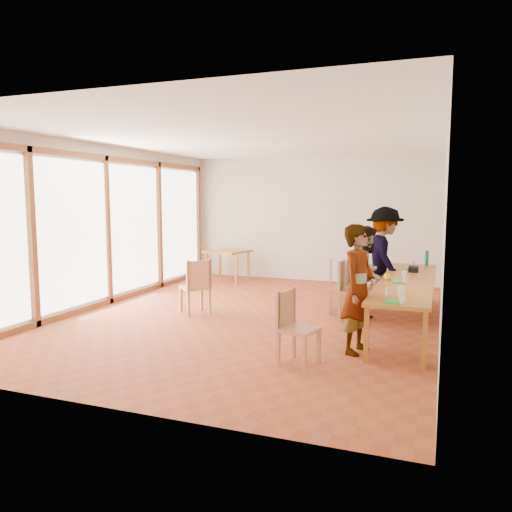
% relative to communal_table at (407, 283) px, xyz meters
% --- Properties ---
extents(ground, '(8.00, 8.00, 0.00)m').
position_rel_communal_table_xyz_m(ground, '(-2.50, -0.17, -0.70)').
color(ground, '#A24827').
rests_on(ground, ground).
extents(wall_back, '(6.00, 0.10, 3.00)m').
position_rel_communal_table_xyz_m(wall_back, '(-2.50, 3.83, 0.80)').
color(wall_back, beige).
rests_on(wall_back, ground).
extents(wall_front, '(6.00, 0.10, 3.00)m').
position_rel_communal_table_xyz_m(wall_front, '(-2.50, -4.17, 0.80)').
color(wall_front, beige).
rests_on(wall_front, ground).
extents(wall_right, '(0.10, 8.00, 3.00)m').
position_rel_communal_table_xyz_m(wall_right, '(0.50, -0.17, 0.80)').
color(wall_right, beige).
rests_on(wall_right, ground).
extents(window_wall, '(0.10, 8.00, 3.00)m').
position_rel_communal_table_xyz_m(window_wall, '(-5.46, -0.17, 0.80)').
color(window_wall, white).
rests_on(window_wall, ground).
extents(ceiling, '(6.00, 8.00, 0.04)m').
position_rel_communal_table_xyz_m(ceiling, '(-2.50, -0.17, 2.32)').
color(ceiling, white).
rests_on(ceiling, wall_back).
extents(communal_table, '(0.80, 4.00, 0.75)m').
position_rel_communal_table_xyz_m(communal_table, '(0.00, 0.00, 0.00)').
color(communal_table, '#AE6E26').
rests_on(communal_table, ground).
extents(side_table, '(0.90, 0.90, 0.75)m').
position_rel_communal_table_xyz_m(side_table, '(-4.38, 3.03, -0.03)').
color(side_table, '#AE6E26').
rests_on(side_table, ground).
extents(chair_near, '(0.51, 0.51, 0.48)m').
position_rel_communal_table_xyz_m(chair_near, '(-1.20, -2.25, -0.15)').
color(chair_near, tan).
rests_on(chair_near, ground).
extents(chair_mid, '(0.47, 0.47, 0.52)m').
position_rel_communal_table_xyz_m(chair_mid, '(-0.97, 0.22, -0.10)').
color(chair_mid, tan).
rests_on(chair_mid, ground).
extents(chair_far, '(0.52, 0.52, 0.50)m').
position_rel_communal_table_xyz_m(chair_far, '(-1.24, 0.62, -0.13)').
color(chair_far, tan).
rests_on(chair_far, ground).
extents(chair_empty, '(0.47, 0.47, 0.50)m').
position_rel_communal_table_xyz_m(chair_empty, '(-0.97, 0.92, -0.13)').
color(chair_empty, tan).
rests_on(chair_empty, ground).
extents(chair_spare, '(0.63, 0.63, 0.51)m').
position_rel_communal_table_xyz_m(chair_spare, '(-3.45, -0.40, -0.11)').
color(chair_spare, tan).
rests_on(chair_spare, ground).
extents(person_near, '(0.54, 0.69, 1.68)m').
position_rel_communal_table_xyz_m(person_near, '(-0.51, -1.56, 0.14)').
color(person_near, gray).
rests_on(person_near, ground).
extents(person_mid, '(0.72, 0.86, 1.57)m').
position_rel_communal_table_xyz_m(person_mid, '(-0.65, 0.18, 0.08)').
color(person_mid, gray).
rests_on(person_mid, ground).
extents(person_far, '(1.06, 1.36, 1.86)m').
position_rel_communal_table_xyz_m(person_far, '(-0.50, 1.40, 0.23)').
color(person_far, gray).
rests_on(person_far, ground).
extents(laptop_near, '(0.25, 0.28, 0.21)m').
position_rel_communal_table_xyz_m(laptop_near, '(0.00, -1.81, 0.11)').
color(laptop_near, green).
rests_on(laptop_near, communal_table).
extents(laptop_mid, '(0.22, 0.25, 0.19)m').
position_rel_communal_table_xyz_m(laptop_mid, '(-0.05, -0.31, 0.10)').
color(laptop_mid, green).
rests_on(laptop_mid, communal_table).
extents(laptop_far, '(0.23, 0.26, 0.20)m').
position_rel_communal_table_xyz_m(laptop_far, '(-0.00, 1.22, 0.10)').
color(laptop_far, green).
rests_on(laptop_far, communal_table).
extents(yellow_mug, '(0.13, 0.13, 0.09)m').
position_rel_communal_table_xyz_m(yellow_mug, '(-0.28, -0.11, 0.09)').
color(yellow_mug, yellow).
rests_on(yellow_mug, communal_table).
extents(green_bottle, '(0.07, 0.07, 0.28)m').
position_rel_communal_table_xyz_m(green_bottle, '(0.23, 1.84, 0.19)').
color(green_bottle, '#187644').
rests_on(green_bottle, communal_table).
extents(clear_glass, '(0.07, 0.07, 0.09)m').
position_rel_communal_table_xyz_m(clear_glass, '(-0.15, -1.33, 0.09)').
color(clear_glass, silver).
rests_on(clear_glass, communal_table).
extents(condiment_cup, '(0.08, 0.08, 0.06)m').
position_rel_communal_table_xyz_m(condiment_cup, '(0.00, -0.99, 0.08)').
color(condiment_cup, white).
rests_on(condiment_cup, communal_table).
extents(pink_phone, '(0.05, 0.10, 0.01)m').
position_rel_communal_table_xyz_m(pink_phone, '(-0.32, 0.24, 0.05)').
color(pink_phone, '#E53A7E').
rests_on(pink_phone, communal_table).
extents(black_pouch, '(0.16, 0.26, 0.09)m').
position_rel_communal_table_xyz_m(black_pouch, '(0.04, 0.92, 0.09)').
color(black_pouch, black).
rests_on(black_pouch, communal_table).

